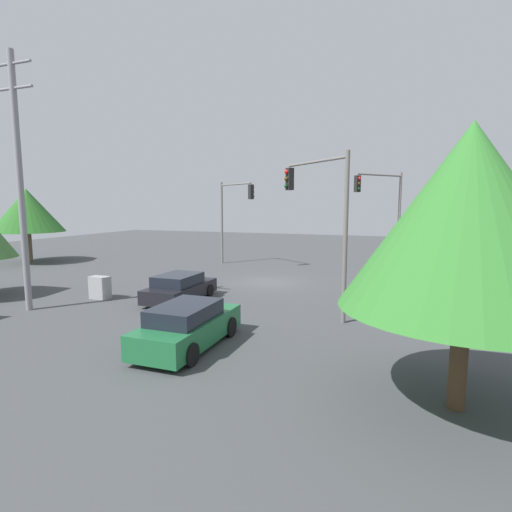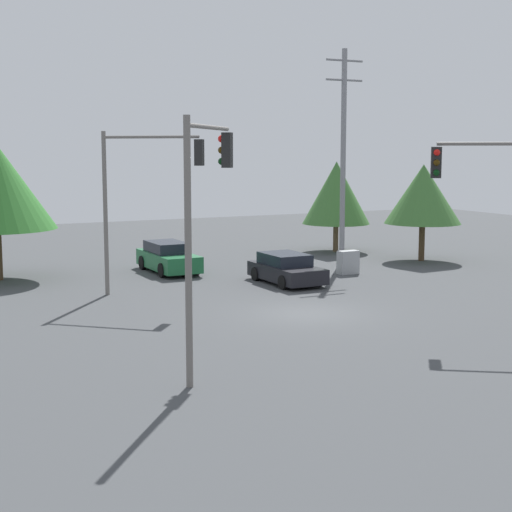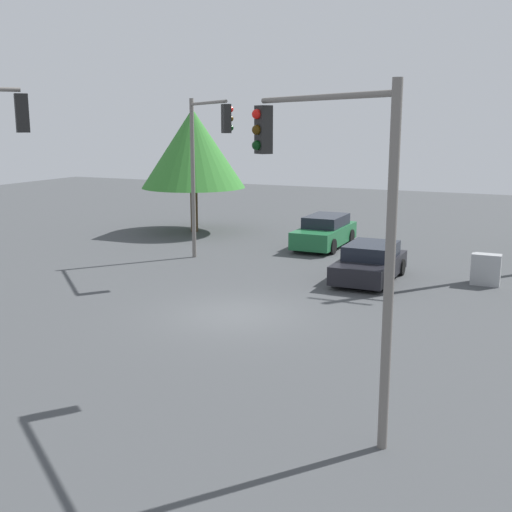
{
  "view_description": "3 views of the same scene",
  "coord_description": "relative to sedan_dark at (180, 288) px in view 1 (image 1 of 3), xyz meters",
  "views": [
    {
      "loc": [
        7.74,
        -23.14,
        4.79
      ],
      "look_at": [
        0.03,
        -2.33,
        1.92
      ],
      "focal_mm": 28.0,
      "sensor_mm": 36.0,
      "label": 1
    },
    {
      "loc": [
        14.82,
        24.94,
        6.12
      ],
      "look_at": [
        1.57,
        -1.07,
        2.15
      ],
      "focal_mm": 55.0,
      "sensor_mm": 36.0,
      "label": 2
    },
    {
      "loc": [
        -8.56,
        17.14,
        5.82
      ],
      "look_at": [
        0.3,
        -2.16,
        1.43
      ],
      "focal_mm": 45.0,
      "sensor_mm": 36.0,
      "label": 3
    }
  ],
  "objects": [
    {
      "name": "ground_plane",
      "position": [
        2.59,
        6.19,
        -0.66
      ],
      "size": [
        80.0,
        80.0,
        0.0
      ],
      "primitive_type": "plane",
      "color": "#424447"
    },
    {
      "name": "tree_behind",
      "position": [
        -18.67,
        7.35,
        3.64
      ],
      "size": [
        5.64,
        5.64,
        6.06
      ],
      "color": "brown",
      "rests_on": "ground_plane"
    },
    {
      "name": "traffic_signal_aux",
      "position": [
        -2.17,
        11.6,
        3.86
      ],
      "size": [
        3.77,
        2.69,
        6.56
      ],
      "rotation": [
        0.0,
        0.0,
        -0.6
      ],
      "color": "slate",
      "rests_on": "ground_plane"
    },
    {
      "name": "traffic_signal_main",
      "position": [
        6.96,
        0.17,
        4.06
      ],
      "size": [
        3.42,
        3.12,
        6.88
      ],
      "rotation": [
        0.0,
        0.0,
        2.41
      ],
      "color": "slate",
      "rests_on": "ground_plane"
    },
    {
      "name": "utility_pole_tall",
      "position": [
        -5.58,
        -3.89,
        5.3
      ],
      "size": [
        2.2,
        0.28,
        11.31
      ],
      "color": "gray",
      "rests_on": "ground_plane"
    },
    {
      "name": "traffic_signal_cross",
      "position": [
        9.01,
        11.54,
        4.11
      ],
      "size": [
        2.88,
        3.48,
        6.98
      ],
      "rotation": [
        0.0,
        0.0,
        4.03
      ],
      "color": "slate",
      "rests_on": "ground_plane"
    },
    {
      "name": "electrical_cabinet",
      "position": [
        -4.07,
        -1.01,
        -0.08
      ],
      "size": [
        1.03,
        0.52,
        1.16
      ],
      "primitive_type": "cube",
      "color": "#9EA0A3",
      "rests_on": "ground_plane"
    },
    {
      "name": "sedan_dark",
      "position": [
        0.0,
        0.0,
        0.0
      ],
      "size": [
        2.07,
        4.29,
        1.37
      ],
      "color": "black",
      "rests_on": "ground_plane"
    },
    {
      "name": "tree_corner",
      "position": [
        11.68,
        -6.96,
        3.84
      ],
      "size": [
        5.61,
        5.61,
        6.61
      ],
      "color": "#4C3823",
      "rests_on": "ground_plane"
    },
    {
      "name": "sedan_green",
      "position": [
        3.68,
        -5.57,
        0.08
      ],
      "size": [
        1.98,
        4.65,
        1.52
      ],
      "color": "#1E6638",
      "rests_on": "ground_plane"
    }
  ]
}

